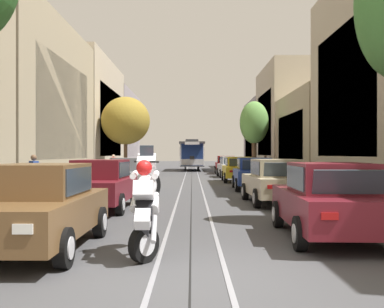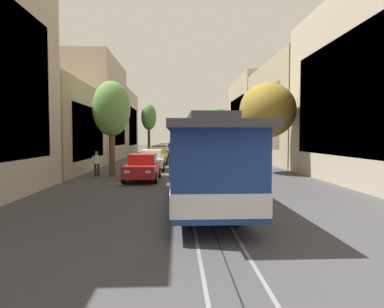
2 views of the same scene
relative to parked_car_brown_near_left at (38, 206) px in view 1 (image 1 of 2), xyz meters
name	(u,v)px [view 1 (image 1 of 2)]	position (x,y,z in m)	size (l,w,h in m)	color
ground_plane	(192,180)	(2.82, 22.60, -0.80)	(160.00, 160.00, 0.00)	#424244
trolley_track_rails	(192,177)	(2.82, 26.78, -0.79)	(1.14, 69.76, 0.01)	gray
building_facade_left	(50,107)	(-7.53, 24.62, 4.35)	(5.95, 61.46, 10.94)	tan
building_facade_right	(324,116)	(13.00, 26.77, 3.93)	(5.89, 61.46, 10.99)	#BCAD93
parked_car_brown_near_left	(38,206)	(0.00, 0.00, 0.00)	(2.01, 4.36, 1.58)	brown
parked_car_maroon_second_left	(101,184)	(-0.06, 6.07, 0.00)	(2.09, 4.40, 1.58)	maroon
parked_car_grey_mid_left	(130,175)	(-0.09, 12.76, 0.00)	(2.02, 4.37, 1.58)	slate
parked_car_maroon_near_right	(331,200)	(5.74, 1.15, 0.00)	(2.12, 4.41, 1.58)	maroon
parked_car_beige_second_right	(276,181)	(5.82, 7.75, 0.00)	(2.08, 4.40, 1.58)	#C1B28E
parked_car_blue_mid_right	(254,174)	(5.89, 13.99, 0.00)	(2.10, 4.41, 1.58)	#233D93
parked_car_yellow_fourth_right	(239,169)	(5.77, 20.25, 0.00)	(2.04, 4.38, 1.58)	gold
parked_car_white_fifth_right	(232,167)	(5.82, 26.22, 0.00)	(2.06, 4.39, 1.58)	silver
parked_car_red_sixth_right	(226,165)	(5.89, 32.46, 0.00)	(2.07, 4.39, 1.58)	red
street_tree_kerb_left_second	(126,121)	(-2.59, 28.67, 3.67)	(3.98, 3.97, 6.44)	brown
street_tree_kerb_right_second	(255,123)	(8.14, 30.13, 3.57)	(2.46, 2.25, 6.25)	brown
cable_car_trolley	(193,155)	(2.82, 40.82, 0.86)	(2.63, 9.15, 3.28)	navy
motorcycle_with_rider	(146,199)	(2.06, -0.67, 0.21)	(0.48, 1.80, 1.92)	black
pedestrian_on_left_pavement	(114,164)	(-3.16, 26.24, 0.17)	(0.55, 0.42, 1.72)	black
pedestrian_on_right_pavement	(266,164)	(9.12, 30.22, 0.14)	(0.55, 0.39, 1.66)	black
pedestrian_crossing_far	(35,175)	(-2.95, 8.24, 0.19)	(0.55, 0.41, 1.74)	#4C4233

